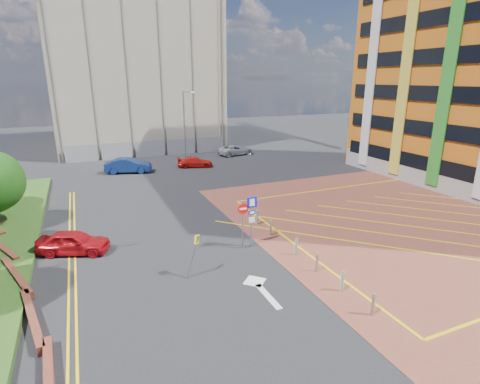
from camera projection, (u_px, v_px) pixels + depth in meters
ground at (251, 255)px, 20.82m from camera, size 140.00×140.00×0.00m
forecourt at (432, 219)px, 26.13m from camera, size 26.00×26.00×0.02m
retaining_wall at (12, 278)px, 18.05m from camera, size 6.06×20.33×0.40m
lamp_back at (185, 122)px, 45.69m from camera, size 1.53×0.16×8.00m
sign_cluster at (249, 216)px, 21.23m from camera, size 1.17×0.12×3.20m
warning_sign at (194, 250)px, 18.18m from camera, size 0.83×0.43×2.24m
bollard_row at (303, 253)px, 20.09m from camera, size 0.14×11.14×0.90m
construction_building at (132, 67)px, 52.75m from camera, size 21.20×19.20×22.00m
construction_fence at (158, 148)px, 47.26m from camera, size 21.60×0.06×2.00m
car_red_left at (74, 242)px, 20.94m from camera, size 4.17×2.86×1.32m
car_blue_back at (128, 166)px, 38.82m from camera, size 4.94×2.79×1.54m
car_red_back at (195, 162)px, 41.42m from camera, size 4.17×2.69×1.12m
car_silver_back at (235, 150)px, 47.97m from camera, size 4.94×2.93×1.29m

